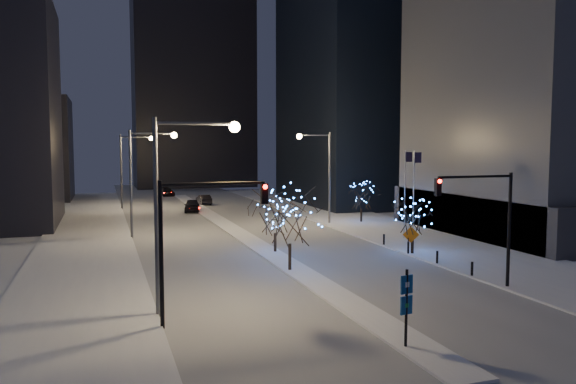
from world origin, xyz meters
name	(u,v)px	position (x,y,z in m)	size (l,w,h in m)	color
ground	(356,309)	(0.00, 0.00, 0.00)	(160.00, 160.00, 0.00)	silver
road	(221,222)	(0.00, 35.00, 0.01)	(20.00, 130.00, 0.02)	#A2A7B0
median	(231,228)	(0.00, 30.00, 0.07)	(2.00, 80.00, 0.15)	white
east_sidewalk	(409,235)	(15.00, 20.00, 0.07)	(10.00, 90.00, 0.15)	white
west_sidewalk	(84,254)	(-14.00, 20.00, 0.07)	(8.00, 90.00, 0.15)	white
filler_west_far	(9,149)	(-26.00, 70.00, 8.00)	(18.00, 16.00, 16.00)	black
horizon_block	(193,86)	(6.00, 92.00, 21.00)	(24.00, 14.00, 42.00)	black
street_lamp_w_near	(178,188)	(-8.94, 2.00, 6.50)	(4.40, 0.56, 10.00)	#595E66
street_lamp_w_mid	(142,168)	(-8.94, 27.00, 6.50)	(4.40, 0.56, 10.00)	#595E66
street_lamp_w_far	(129,161)	(-8.94, 52.00, 6.50)	(4.40, 0.56, 10.00)	#595E66
street_lamp_east	(322,165)	(10.08, 30.00, 6.45)	(3.90, 0.56, 10.00)	#595E66
traffic_signal_west	(194,227)	(-8.44, 0.00, 4.76)	(5.26, 0.43, 7.00)	black
traffic_signal_east	(488,211)	(8.94, 1.00, 4.76)	(5.26, 0.43, 7.00)	black
flagpoles	(410,188)	(13.37, 17.25, 4.80)	(1.35, 2.60, 8.00)	silver
bollards	(422,252)	(10.20, 10.00, 0.60)	(0.16, 12.16, 0.90)	black
car_near	(192,206)	(-1.50, 46.04, 0.81)	(1.91, 4.74, 1.62)	black
car_mid	(204,200)	(1.50, 54.49, 0.72)	(1.52, 4.36, 1.44)	black
car_far	(166,192)	(-2.11, 70.49, 0.71)	(1.99, 4.90, 1.42)	black
holiday_tree_median_near	(290,216)	(-0.50, 9.42, 3.83)	(6.22, 6.22, 5.96)	black
holiday_tree_median_far	(275,216)	(0.49, 16.03, 2.99)	(4.08, 4.08, 4.50)	black
holiday_tree_plaza_near	(413,218)	(10.50, 11.92, 2.93)	(4.29, 4.29, 4.27)	black
holiday_tree_plaza_far	(361,197)	(14.77, 29.81, 2.94)	(4.73, 4.73, 4.46)	black
wayfinding_sign	(406,301)	(-0.54, -6.00, 2.11)	(0.61, 0.20, 3.45)	black
construction_sign	(411,237)	(10.30, 11.80, 1.44)	(1.24, 0.47, 2.14)	black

